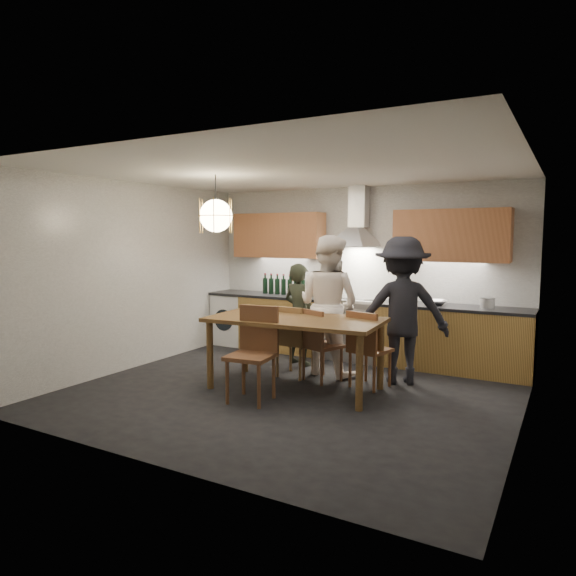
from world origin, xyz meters
The scene contains 17 objects.
ground centered at (0.00, 0.00, 0.00)m, with size 5.00×5.00×0.00m, color black.
room_shell centered at (0.00, 0.00, 1.71)m, with size 5.02×4.52×2.61m.
counter_run centered at (0.02, 1.95, 0.45)m, with size 5.00×0.62×0.90m.
range_stove centered at (0.00, 1.94, 0.44)m, with size 0.90×0.60×0.92m.
wall_fixtures centered at (0.00, 2.07, 1.87)m, with size 4.30×0.54×1.10m.
pendant_lamp centered at (-1.00, -0.10, 2.10)m, with size 0.43×0.43×0.70m.
dining_table centered at (-0.02, 0.15, 0.77)m, with size 2.14×1.18×0.87m.
chair_back_left centered at (-0.30, 0.57, 0.54)m, with size 0.44×0.44×0.95m.
chair_back_mid centered at (0.08, 0.55, 0.54)m, with size 0.55×0.55×0.94m.
chair_back_right centered at (0.72, 0.58, 0.54)m, with size 0.52×0.52×0.95m.
chair_front centered at (-0.24, -0.41, 0.61)m, with size 0.53×0.53×1.06m.
person_left centered at (-0.54, 1.22, 0.73)m, with size 0.53×0.35×1.46m, color black.
person_mid centered at (0.03, 0.98, 0.93)m, with size 0.91×0.71×1.86m, color white.
person_right centered at (1.01, 1.05, 0.92)m, with size 1.19×0.69×1.85m, color black.
mixing_bowl centered at (1.23, 1.93, 0.94)m, with size 0.30×0.30×0.07m, color silver.
stock_pot centered at (1.89, 1.97, 0.97)m, with size 0.19×0.19×0.13m, color silver.
wine_bottles centered at (-1.24, 2.00, 1.07)m, with size 0.78×0.08×0.33m.
Camera 1 is at (2.87, -5.21, 1.86)m, focal length 32.00 mm.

